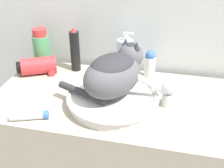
{
  "coord_description": "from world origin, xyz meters",
  "views": [
    {
      "loc": [
        0.17,
        -0.68,
        1.44
      ],
      "look_at": [
        -0.03,
        0.2,
        0.92
      ],
      "focal_mm": 45.0,
      "sensor_mm": 36.0,
      "label": 1
    }
  ],
  "objects_px": {
    "cream_tube": "(30,116)",
    "hair_dryer": "(39,66)",
    "deodorant_stick": "(150,64)",
    "soap_pump_bottle": "(125,57)",
    "faucet": "(166,90)",
    "mouthwash_bottle": "(42,49)",
    "hairspray_can_black": "(75,50)",
    "cat": "(114,72)"
  },
  "relations": [
    {
      "from": "cat",
      "to": "faucet",
      "type": "height_order",
      "value": "cat"
    },
    {
      "from": "soap_pump_bottle",
      "to": "mouthwash_bottle",
      "type": "relative_size",
      "value": 1.08
    },
    {
      "from": "cream_tube",
      "to": "hair_dryer",
      "type": "xyz_separation_m",
      "value": [
        -0.12,
        0.34,
        0.02
      ]
    },
    {
      "from": "soap_pump_bottle",
      "to": "cream_tube",
      "type": "height_order",
      "value": "soap_pump_bottle"
    },
    {
      "from": "deodorant_stick",
      "to": "cream_tube",
      "type": "bearing_deg",
      "value": -133.04
    },
    {
      "from": "soap_pump_bottle",
      "to": "hair_dryer",
      "type": "xyz_separation_m",
      "value": [
        -0.39,
        -0.07,
        -0.05
      ]
    },
    {
      "from": "hairspray_can_black",
      "to": "hair_dryer",
      "type": "xyz_separation_m",
      "value": [
        -0.16,
        -0.07,
        -0.06
      ]
    },
    {
      "from": "hair_dryer",
      "to": "deodorant_stick",
      "type": "bearing_deg",
      "value": 161.51
    },
    {
      "from": "faucet",
      "to": "mouthwash_bottle",
      "type": "distance_m",
      "value": 0.64
    },
    {
      "from": "hairspray_can_black",
      "to": "faucet",
      "type": "bearing_deg",
      "value": -26.33
    },
    {
      "from": "faucet",
      "to": "cat",
      "type": "bearing_deg",
      "value": -2.52
    },
    {
      "from": "deodorant_stick",
      "to": "mouthwash_bottle",
      "type": "height_order",
      "value": "mouthwash_bottle"
    },
    {
      "from": "hairspray_can_black",
      "to": "cream_tube",
      "type": "xyz_separation_m",
      "value": [
        -0.03,
        -0.41,
        -0.09
      ]
    },
    {
      "from": "mouthwash_bottle",
      "to": "hair_dryer",
      "type": "height_order",
      "value": "mouthwash_bottle"
    },
    {
      "from": "faucet",
      "to": "hair_dryer",
      "type": "distance_m",
      "value": 0.61
    },
    {
      "from": "cat",
      "to": "deodorant_stick",
      "type": "distance_m",
      "value": 0.28
    },
    {
      "from": "deodorant_stick",
      "to": "hairspray_can_black",
      "type": "bearing_deg",
      "value": -180.0
    },
    {
      "from": "soap_pump_bottle",
      "to": "faucet",
      "type": "bearing_deg",
      "value": -47.45
    },
    {
      "from": "soap_pump_bottle",
      "to": "hair_dryer",
      "type": "distance_m",
      "value": 0.4
    },
    {
      "from": "hair_dryer",
      "to": "cat",
      "type": "bearing_deg",
      "value": 130.31
    },
    {
      "from": "deodorant_stick",
      "to": "mouthwash_bottle",
      "type": "xyz_separation_m",
      "value": [
        -0.52,
        0.0,
        0.03
      ]
    },
    {
      "from": "cream_tube",
      "to": "hairspray_can_black",
      "type": "bearing_deg",
      "value": 85.46
    },
    {
      "from": "cream_tube",
      "to": "faucet",
      "type": "bearing_deg",
      "value": 22.87
    },
    {
      "from": "faucet",
      "to": "soap_pump_bottle",
      "type": "relative_size",
      "value": 0.77
    },
    {
      "from": "faucet",
      "to": "hairspray_can_black",
      "type": "bearing_deg",
      "value": -36.87
    },
    {
      "from": "cat",
      "to": "faucet",
      "type": "relative_size",
      "value": 2.21
    },
    {
      "from": "cat",
      "to": "cream_tube",
      "type": "relative_size",
      "value": 2.55
    },
    {
      "from": "faucet",
      "to": "deodorant_stick",
      "type": "xyz_separation_m",
      "value": [
        -0.08,
        0.21,
        -0.0
      ]
    },
    {
      "from": "deodorant_stick",
      "to": "hair_dryer",
      "type": "xyz_separation_m",
      "value": [
        -0.51,
        -0.07,
        -0.03
      ]
    },
    {
      "from": "soap_pump_bottle",
      "to": "deodorant_stick",
      "type": "bearing_deg",
      "value": 0.0
    },
    {
      "from": "hairspray_can_black",
      "to": "hair_dryer",
      "type": "bearing_deg",
      "value": -154.72
    },
    {
      "from": "deodorant_stick",
      "to": "soap_pump_bottle",
      "type": "height_order",
      "value": "soap_pump_bottle"
    },
    {
      "from": "deodorant_stick",
      "to": "hairspray_can_black",
      "type": "height_order",
      "value": "hairspray_can_black"
    },
    {
      "from": "cat",
      "to": "hair_dryer",
      "type": "bearing_deg",
      "value": 97.57
    },
    {
      "from": "deodorant_stick",
      "to": "hair_dryer",
      "type": "height_order",
      "value": "deodorant_stick"
    },
    {
      "from": "mouthwash_bottle",
      "to": "cat",
      "type": "bearing_deg",
      "value": -30.5
    },
    {
      "from": "cat",
      "to": "hair_dryer",
      "type": "relative_size",
      "value": 1.88
    },
    {
      "from": "cat",
      "to": "hairspray_can_black",
      "type": "height_order",
      "value": "cat"
    },
    {
      "from": "deodorant_stick",
      "to": "cream_tube",
      "type": "relative_size",
      "value": 0.96
    },
    {
      "from": "hairspray_can_black",
      "to": "cream_tube",
      "type": "distance_m",
      "value": 0.42
    },
    {
      "from": "soap_pump_bottle",
      "to": "hair_dryer",
      "type": "relative_size",
      "value": 1.11
    },
    {
      "from": "faucet",
      "to": "soap_pump_bottle",
      "type": "height_order",
      "value": "soap_pump_bottle"
    }
  ]
}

